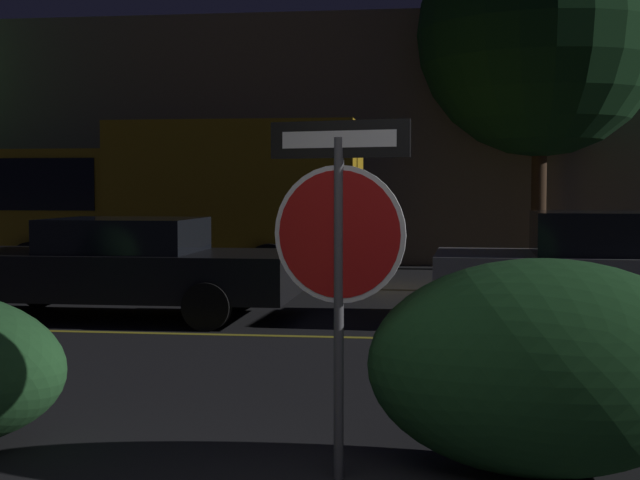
{
  "coord_description": "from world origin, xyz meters",
  "views": [
    {
      "loc": [
        0.44,
        -3.54,
        1.74
      ],
      "look_at": [
        -0.49,
        3.68,
        1.32
      ],
      "focal_mm": 50.0,
      "sensor_mm": 36.0,
      "label": 1
    }
  ],
  "objects_px": {
    "stop_sign": "(339,232)",
    "delivery_truck": "(164,198)",
    "passing_car_1": "(117,267)",
    "passing_car_2": "(616,268)",
    "hedge_bush_2": "(543,368)",
    "tree_1": "(541,33)"
  },
  "relations": [
    {
      "from": "hedge_bush_2",
      "to": "passing_car_2",
      "type": "distance_m",
      "value": 6.59
    },
    {
      "from": "stop_sign",
      "to": "passing_car_2",
      "type": "relative_size",
      "value": 0.44
    },
    {
      "from": "stop_sign",
      "to": "tree_1",
      "type": "bearing_deg",
      "value": 91.99
    },
    {
      "from": "passing_car_1",
      "to": "passing_car_2",
      "type": "height_order",
      "value": "passing_car_2"
    },
    {
      "from": "stop_sign",
      "to": "passing_car_1",
      "type": "distance_m",
      "value": 7.32
    },
    {
      "from": "tree_1",
      "to": "passing_car_2",
      "type": "bearing_deg",
      "value": -89.17
    },
    {
      "from": "tree_1",
      "to": "stop_sign",
      "type": "bearing_deg",
      "value": -101.01
    },
    {
      "from": "hedge_bush_2",
      "to": "passing_car_2",
      "type": "xyz_separation_m",
      "value": [
        1.67,
        6.38,
        0.06
      ]
    },
    {
      "from": "hedge_bush_2",
      "to": "delivery_truck",
      "type": "distance_m",
      "value": 11.53
    },
    {
      "from": "stop_sign",
      "to": "passing_car_1",
      "type": "bearing_deg",
      "value": 133.36
    },
    {
      "from": "stop_sign",
      "to": "hedge_bush_2",
      "type": "height_order",
      "value": "stop_sign"
    },
    {
      "from": "hedge_bush_2",
      "to": "passing_car_1",
      "type": "distance_m",
      "value": 7.8
    },
    {
      "from": "passing_car_2",
      "to": "stop_sign",
      "type": "bearing_deg",
      "value": -21.2
    },
    {
      "from": "hedge_bush_2",
      "to": "delivery_truck",
      "type": "bearing_deg",
      "value": 118.49
    },
    {
      "from": "stop_sign",
      "to": "delivery_truck",
      "type": "bearing_deg",
      "value": 125.48
    },
    {
      "from": "delivery_truck",
      "to": "tree_1",
      "type": "distance_m",
      "value": 8.78
    },
    {
      "from": "tree_1",
      "to": "hedge_bush_2",
      "type": "bearing_deg",
      "value": -96.32
    },
    {
      "from": "stop_sign",
      "to": "passing_car_2",
      "type": "bearing_deg",
      "value": 79.32
    },
    {
      "from": "passing_car_1",
      "to": "delivery_truck",
      "type": "height_order",
      "value": "delivery_truck"
    },
    {
      "from": "passing_car_2",
      "to": "hedge_bush_2",
      "type": "bearing_deg",
      "value": -12.17
    },
    {
      "from": "passing_car_1",
      "to": "delivery_truck",
      "type": "xyz_separation_m",
      "value": [
        -0.58,
        4.02,
        0.89
      ]
    },
    {
      "from": "passing_car_2",
      "to": "delivery_truck",
      "type": "distance_m",
      "value": 8.1
    }
  ]
}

